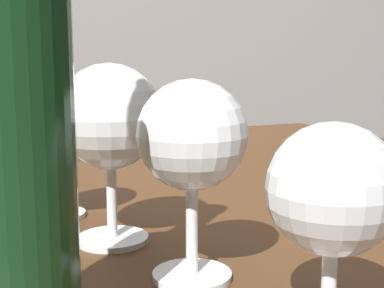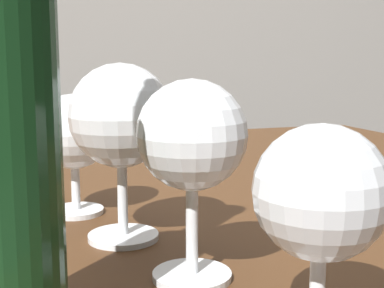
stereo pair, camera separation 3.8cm
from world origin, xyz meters
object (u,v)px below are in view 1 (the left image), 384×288
wine_glass_cabernet (54,136)px  wine_bottle (8,123)px  wine_glass_pinot (110,120)px  wine_glass_port (192,141)px  wine_glass_amber (333,196)px

wine_glass_cabernet → wine_bottle: size_ratio=0.38×
wine_glass_pinot → wine_bottle: wine_bottle is taller
wine_glass_port → wine_glass_cabernet: size_ratio=1.17×
wine_glass_cabernet → wine_bottle: (-0.07, -0.25, 0.04)m
wine_glass_amber → wine_bottle: wine_bottle is taller
wine_glass_pinot → wine_glass_port: bearing=-74.1°
wine_glass_port → wine_glass_pinot: size_ratio=0.94×
wine_glass_amber → wine_glass_port: bearing=109.6°
wine_glass_amber → wine_glass_pinot: wine_glass_pinot is taller
wine_glass_cabernet → wine_glass_pinot: bearing=-72.9°
wine_glass_amber → wine_glass_port: 0.11m
wine_glass_cabernet → wine_bottle: 0.26m
wine_glass_pinot → wine_glass_cabernet: wine_glass_pinot is taller
wine_glass_pinot → wine_glass_amber: bearing=-72.2°
wine_glass_port → wine_bottle: 0.14m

